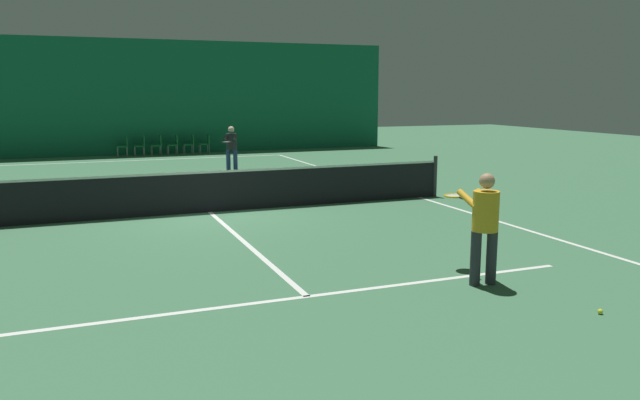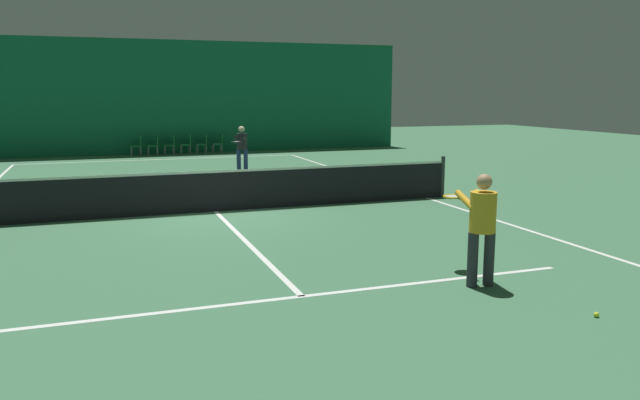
% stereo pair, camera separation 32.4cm
% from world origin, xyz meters
% --- Properties ---
extents(ground_plane, '(60.00, 60.00, 0.00)m').
position_xyz_m(ground_plane, '(0.00, 0.00, 0.00)').
color(ground_plane, '#3D704C').
extents(backdrop_curtain, '(23.00, 0.12, 4.96)m').
position_xyz_m(backdrop_curtain, '(0.00, 14.41, 2.48)').
color(backdrop_curtain, '#146042').
rests_on(backdrop_curtain, ground).
extents(court_line_baseline_far, '(11.00, 0.10, 0.00)m').
position_xyz_m(court_line_baseline_far, '(0.00, 11.90, 0.00)').
color(court_line_baseline_far, white).
rests_on(court_line_baseline_far, ground).
extents(court_line_service_far, '(8.25, 0.10, 0.00)m').
position_xyz_m(court_line_service_far, '(0.00, 6.40, 0.00)').
color(court_line_service_far, white).
rests_on(court_line_service_far, ground).
extents(court_line_service_near, '(8.25, 0.10, 0.00)m').
position_xyz_m(court_line_service_near, '(0.00, -6.40, 0.00)').
color(court_line_service_near, white).
rests_on(court_line_service_near, ground).
extents(court_line_sideline_right, '(0.10, 23.80, 0.00)m').
position_xyz_m(court_line_sideline_right, '(5.50, 0.00, 0.00)').
color(court_line_sideline_right, white).
rests_on(court_line_sideline_right, ground).
extents(court_line_centre, '(0.10, 12.80, 0.00)m').
position_xyz_m(court_line_centre, '(0.00, 0.00, 0.00)').
color(court_line_centre, white).
rests_on(court_line_centre, ground).
extents(tennis_net, '(12.00, 0.10, 1.07)m').
position_xyz_m(tennis_net, '(0.00, 0.00, 0.51)').
color(tennis_net, black).
rests_on(tennis_net, ground).
extents(player_near, '(0.52, 1.35, 1.60)m').
position_xyz_m(player_near, '(2.53, -6.77, 0.93)').
color(player_near, '#2D2D38').
rests_on(player_near, ground).
extents(player_far, '(0.83, 1.33, 1.56)m').
position_xyz_m(player_far, '(2.19, 6.95, 0.91)').
color(player_far, navy).
rests_on(player_far, ground).
extents(courtside_chair_0, '(0.44, 0.44, 0.84)m').
position_xyz_m(courtside_chair_0, '(-0.83, 13.86, 0.49)').
color(courtside_chair_0, '#99999E').
rests_on(courtside_chair_0, ground).
extents(courtside_chair_1, '(0.44, 0.44, 0.84)m').
position_xyz_m(courtside_chair_1, '(-0.13, 13.86, 0.49)').
color(courtside_chair_1, '#99999E').
rests_on(courtside_chair_1, ground).
extents(courtside_chair_2, '(0.44, 0.44, 0.84)m').
position_xyz_m(courtside_chair_2, '(0.58, 13.86, 0.49)').
color(courtside_chair_2, '#99999E').
rests_on(courtside_chair_2, ground).
extents(courtside_chair_3, '(0.44, 0.44, 0.84)m').
position_xyz_m(courtside_chair_3, '(1.28, 13.86, 0.49)').
color(courtside_chair_3, '#99999E').
rests_on(courtside_chair_3, ground).
extents(courtside_chair_4, '(0.44, 0.44, 0.84)m').
position_xyz_m(courtside_chair_4, '(1.98, 13.86, 0.49)').
color(courtside_chair_4, '#99999E').
rests_on(courtside_chair_4, ground).
extents(courtside_chair_5, '(0.44, 0.44, 0.84)m').
position_xyz_m(courtside_chair_5, '(2.68, 13.86, 0.49)').
color(courtside_chair_5, '#99999E').
rests_on(courtside_chair_5, ground).
extents(tennis_ball, '(0.07, 0.07, 0.07)m').
position_xyz_m(tennis_ball, '(3.15, -8.36, 0.03)').
color(tennis_ball, '#D1DB33').
rests_on(tennis_ball, ground).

